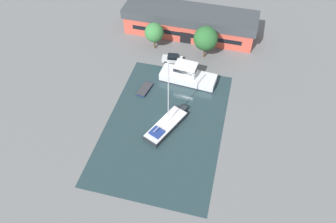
# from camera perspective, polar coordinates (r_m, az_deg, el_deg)

# --- Properties ---
(ground_plane) EXTENTS (440.00, 440.00, 0.00)m
(ground_plane) POSITION_cam_1_polar(r_m,az_deg,el_deg) (57.18, -0.56, -2.31)
(ground_plane) COLOR slate
(water_canal) EXTENTS (20.02, 30.29, 0.01)m
(water_canal) POSITION_cam_1_polar(r_m,az_deg,el_deg) (57.18, -0.56, -2.31)
(water_canal) COLOR #23383D
(water_canal) RESTS_ON ground
(warehouse_building) EXTENTS (29.78, 8.50, 5.81)m
(warehouse_building) POSITION_cam_1_polar(r_m,az_deg,el_deg) (76.33, 3.79, 15.26)
(warehouse_building) COLOR #C64C3D
(warehouse_building) RESTS_ON ground
(quay_tree_near_building) EXTENTS (4.97, 4.97, 7.19)m
(quay_tree_near_building) POSITION_cam_1_polar(r_m,az_deg,el_deg) (68.40, 6.57, 12.52)
(quay_tree_near_building) COLOR brown
(quay_tree_near_building) RESTS_ON ground
(quay_tree_by_water) EXTENTS (4.06, 4.06, 6.10)m
(quay_tree_by_water) POSITION_cam_1_polar(r_m,az_deg,el_deg) (70.93, -2.42, 13.60)
(quay_tree_by_water) COLOR brown
(quay_tree_by_water) RESTS_ON ground
(parked_car) EXTENTS (4.47, 2.40, 1.60)m
(parked_car) POSITION_cam_1_polar(r_m,az_deg,el_deg) (69.09, 0.79, 9.22)
(parked_car) COLOR silver
(parked_car) RESTS_ON ground
(sailboat_moored) EXTENTS (6.26, 10.19, 13.99)m
(sailboat_moored) POSITION_cam_1_polar(r_m,az_deg,el_deg) (56.34, -0.27, -2.34)
(sailboat_moored) COLOR #23282D
(sailboat_moored) RESTS_ON water_canal
(motor_cruiser) EXTENTS (11.23, 4.73, 4.08)m
(motor_cruiser) POSITION_cam_1_polar(r_m,az_deg,el_deg) (64.15, 3.40, 6.33)
(motor_cruiser) COLOR silver
(motor_cruiser) RESTS_ON water_canal
(small_dinghy) EXTENTS (2.40, 4.11, 0.50)m
(small_dinghy) POSITION_cam_1_polar(r_m,az_deg,el_deg) (63.04, -4.06, 3.88)
(small_dinghy) COLOR #19234C
(small_dinghy) RESTS_ON water_canal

